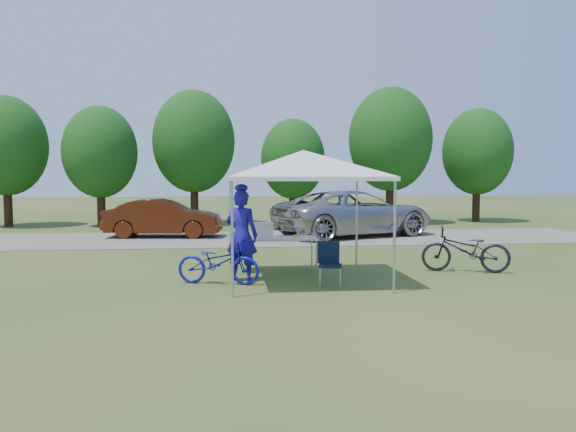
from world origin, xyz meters
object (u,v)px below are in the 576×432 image
at_px(folding_chair, 329,260).
at_px(bike_dark, 466,250).
at_px(cyclist, 242,235).
at_px(minivan, 354,213).
at_px(sedan, 163,218).
at_px(folding_table, 276,240).
at_px(cooler, 263,230).
at_px(bike_blue, 218,262).

relative_size(folding_chair, bike_dark, 0.45).
height_order(cyclist, minivan, cyclist).
bearing_deg(bike_dark, sedan, -118.48).
distance_m(cyclist, sedan, 9.06).
relative_size(bike_dark, minivan, 0.33).
xyz_separation_m(folding_table, folding_chair, (0.91, -1.84, -0.22)).
bearing_deg(folding_chair, cooler, 135.26).
relative_size(bike_blue, bike_dark, 0.87).
xyz_separation_m(bike_blue, sedan, (-2.05, 9.03, 0.25)).
bearing_deg(minivan, cooler, 130.65).
relative_size(folding_table, cyclist, 0.99).
distance_m(cyclist, bike_dark, 5.16).
bearing_deg(bike_blue, folding_table, -26.37).
relative_size(folding_chair, cooler, 1.83).
bearing_deg(folding_table, cyclist, -126.73).
height_order(cooler, cyclist, cyclist).
height_order(minivan, sedan, minivan).
distance_m(folding_table, cooler, 0.37).
bearing_deg(folding_table, minivan, 63.98).
height_order(folding_table, bike_dark, bike_dark).
distance_m(cooler, minivan, 8.21).
height_order(folding_chair, bike_dark, bike_dark).
distance_m(folding_chair, cyclist, 1.93).
bearing_deg(folding_table, bike_blue, -132.28).
bearing_deg(cooler, bike_dark, -7.80).
relative_size(cyclist, sedan, 0.46).
bearing_deg(cooler, folding_chair, -56.67).
relative_size(folding_table, sedan, 0.46).
bearing_deg(minivan, bike_dark, 164.05).
bearing_deg(folding_table, cooler, 180.00).
bearing_deg(sedan, folding_table, -149.91).
relative_size(cooler, bike_dark, 0.25).
xyz_separation_m(folding_table, bike_dark, (4.30, -0.63, -0.22)).
bearing_deg(bike_blue, cyclist, -39.47).
distance_m(cyclist, bike_blue, 0.78).
xyz_separation_m(folding_chair, bike_blue, (-2.21, 0.41, -0.07)).
bearing_deg(sedan, bike_blue, -160.91).
height_order(cyclist, bike_dark, cyclist).
height_order(bike_blue, bike_dark, bike_dark).
distance_m(folding_table, folding_chair, 2.07).
xyz_separation_m(folding_table, cyclist, (-0.82, -1.10, 0.22)).
height_order(bike_blue, sedan, sedan).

